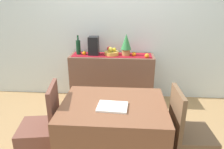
{
  "coord_description": "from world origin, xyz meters",
  "views": [
    {
      "loc": [
        0.19,
        -2.35,
        1.71
      ],
      "look_at": [
        -0.0,
        0.35,
        0.7
      ],
      "focal_mm": 33.23,
      "sensor_mm": 36.0,
      "label": 1
    }
  ],
  "objects_px": {
    "coffee_maker": "(94,46)",
    "potted_plant": "(126,44)",
    "sideboard_console": "(112,79)",
    "chair_near_window": "(42,140)",
    "fruit_bowl": "(111,53)",
    "wine_bottle": "(78,47)",
    "dining_table": "(113,135)",
    "open_book": "(112,107)",
    "chair_by_corner": "(188,147)"
  },
  "relations": [
    {
      "from": "dining_table",
      "to": "open_book",
      "type": "height_order",
      "value": "open_book"
    },
    {
      "from": "sideboard_console",
      "to": "open_book",
      "type": "xyz_separation_m",
      "value": [
        0.12,
        -1.56,
        0.34
      ]
    },
    {
      "from": "open_book",
      "to": "potted_plant",
      "type": "bearing_deg",
      "value": 89.77
    },
    {
      "from": "coffee_maker",
      "to": "open_book",
      "type": "xyz_separation_m",
      "value": [
        0.41,
        -1.56,
        -0.23
      ]
    },
    {
      "from": "coffee_maker",
      "to": "potted_plant",
      "type": "xyz_separation_m",
      "value": [
        0.52,
        0.0,
        0.04
      ]
    },
    {
      "from": "sideboard_console",
      "to": "chair_by_corner",
      "type": "relative_size",
      "value": 1.52
    },
    {
      "from": "wine_bottle",
      "to": "open_book",
      "type": "distance_m",
      "value": 1.71
    },
    {
      "from": "potted_plant",
      "to": "dining_table",
      "type": "height_order",
      "value": "potted_plant"
    },
    {
      "from": "sideboard_console",
      "to": "potted_plant",
      "type": "height_order",
      "value": "potted_plant"
    },
    {
      "from": "sideboard_console",
      "to": "chair_near_window",
      "type": "relative_size",
      "value": 1.52
    },
    {
      "from": "potted_plant",
      "to": "dining_table",
      "type": "bearing_deg",
      "value": -94.05
    },
    {
      "from": "chair_near_window",
      "to": "chair_by_corner",
      "type": "bearing_deg",
      "value": -0.12
    },
    {
      "from": "wine_bottle",
      "to": "dining_table",
      "type": "distance_m",
      "value": 1.73
    },
    {
      "from": "coffee_maker",
      "to": "chair_near_window",
      "type": "xyz_separation_m",
      "value": [
        -0.36,
        -1.48,
        -0.71
      ]
    },
    {
      "from": "wine_bottle",
      "to": "dining_table",
      "type": "height_order",
      "value": "wine_bottle"
    },
    {
      "from": "sideboard_console",
      "to": "dining_table",
      "type": "xyz_separation_m",
      "value": [
        0.12,
        -1.49,
        -0.04
      ]
    },
    {
      "from": "potted_plant",
      "to": "open_book",
      "type": "distance_m",
      "value": 1.59
    },
    {
      "from": "coffee_maker",
      "to": "chair_by_corner",
      "type": "height_order",
      "value": "coffee_maker"
    },
    {
      "from": "sideboard_console",
      "to": "dining_table",
      "type": "distance_m",
      "value": 1.49
    },
    {
      "from": "fruit_bowl",
      "to": "chair_by_corner",
      "type": "relative_size",
      "value": 0.26
    },
    {
      "from": "sideboard_console",
      "to": "chair_by_corner",
      "type": "distance_m",
      "value": 1.74
    },
    {
      "from": "fruit_bowl",
      "to": "coffee_maker",
      "type": "height_order",
      "value": "coffee_maker"
    },
    {
      "from": "sideboard_console",
      "to": "fruit_bowl",
      "type": "relative_size",
      "value": 5.96
    },
    {
      "from": "sideboard_console",
      "to": "wine_bottle",
      "type": "height_order",
      "value": "wine_bottle"
    },
    {
      "from": "sideboard_console",
      "to": "chair_by_corner",
      "type": "bearing_deg",
      "value": -58.9
    },
    {
      "from": "coffee_maker",
      "to": "chair_by_corner",
      "type": "bearing_deg",
      "value": -51.3
    },
    {
      "from": "dining_table",
      "to": "chair_by_corner",
      "type": "relative_size",
      "value": 1.13
    },
    {
      "from": "sideboard_console",
      "to": "dining_table",
      "type": "relative_size",
      "value": 1.34
    },
    {
      "from": "coffee_maker",
      "to": "open_book",
      "type": "height_order",
      "value": "coffee_maker"
    },
    {
      "from": "sideboard_console",
      "to": "wine_bottle",
      "type": "relative_size",
      "value": 4.29
    },
    {
      "from": "open_book",
      "to": "chair_by_corner",
      "type": "xyz_separation_m",
      "value": [
        0.78,
        0.08,
        -0.48
      ]
    },
    {
      "from": "fruit_bowl",
      "to": "wine_bottle",
      "type": "bearing_deg",
      "value": 180.0
    },
    {
      "from": "dining_table",
      "to": "chair_by_corner",
      "type": "bearing_deg",
      "value": -0.05
    },
    {
      "from": "coffee_maker",
      "to": "potted_plant",
      "type": "height_order",
      "value": "potted_plant"
    },
    {
      "from": "sideboard_console",
      "to": "chair_by_corner",
      "type": "height_order",
      "value": "chair_by_corner"
    },
    {
      "from": "wine_bottle",
      "to": "coffee_maker",
      "type": "height_order",
      "value": "wine_bottle"
    },
    {
      "from": "fruit_bowl",
      "to": "potted_plant",
      "type": "xyz_separation_m",
      "value": [
        0.23,
        0.0,
        0.16
      ]
    },
    {
      "from": "wine_bottle",
      "to": "chair_near_window",
      "type": "xyz_separation_m",
      "value": [
        -0.1,
        -1.48,
        -0.69
      ]
    },
    {
      "from": "wine_bottle",
      "to": "open_book",
      "type": "relative_size",
      "value": 1.14
    },
    {
      "from": "chair_near_window",
      "to": "potted_plant",
      "type": "bearing_deg",
      "value": 59.35
    },
    {
      "from": "wine_bottle",
      "to": "potted_plant",
      "type": "height_order",
      "value": "potted_plant"
    },
    {
      "from": "dining_table",
      "to": "open_book",
      "type": "bearing_deg",
      "value": -93.54
    },
    {
      "from": "dining_table",
      "to": "sideboard_console",
      "type": "bearing_deg",
      "value": 94.75
    },
    {
      "from": "wine_bottle",
      "to": "sideboard_console",
      "type": "bearing_deg",
      "value": 0.0
    },
    {
      "from": "chair_by_corner",
      "to": "wine_bottle",
      "type": "bearing_deg",
      "value": 134.18
    },
    {
      "from": "wine_bottle",
      "to": "chair_near_window",
      "type": "relative_size",
      "value": 0.35
    },
    {
      "from": "fruit_bowl",
      "to": "open_book",
      "type": "xyz_separation_m",
      "value": [
        0.12,
        -1.56,
        -0.11
      ]
    },
    {
      "from": "fruit_bowl",
      "to": "chair_by_corner",
      "type": "xyz_separation_m",
      "value": [
        0.9,
        -1.49,
        -0.59
      ]
    },
    {
      "from": "potted_plant",
      "to": "open_book",
      "type": "height_order",
      "value": "potted_plant"
    },
    {
      "from": "dining_table",
      "to": "chair_by_corner",
      "type": "distance_m",
      "value": 0.78
    }
  ]
}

